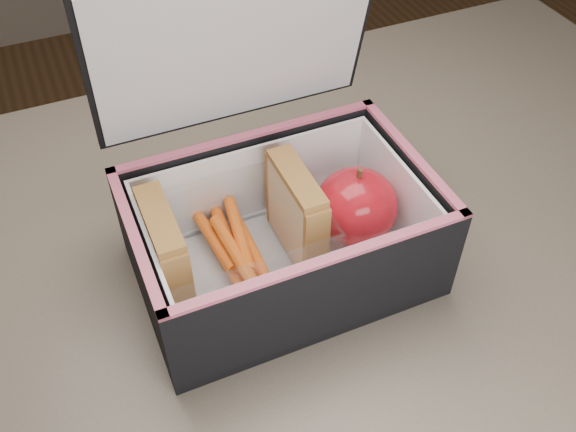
% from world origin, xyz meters
% --- Properties ---
extents(kitchen_table, '(1.20, 0.80, 0.75)m').
position_xyz_m(kitchen_table, '(0.00, 0.00, 0.66)').
color(kitchen_table, '#66594B').
rests_on(kitchen_table, ground).
extents(lunch_bag, '(0.28, 0.23, 0.28)m').
position_xyz_m(lunch_bag, '(-0.02, 0.01, 0.81)').
color(lunch_bag, black).
rests_on(lunch_bag, kitchen_table).
extents(plastic_tub, '(0.17, 0.12, 0.07)m').
position_xyz_m(plastic_tub, '(-0.06, 0.02, 0.80)').
color(plastic_tub, white).
rests_on(plastic_tub, lunch_bag).
extents(sandwich_left, '(0.02, 0.09, 0.10)m').
position_xyz_m(sandwich_left, '(-0.13, 0.02, 0.81)').
color(sandwich_left, tan).
rests_on(sandwich_left, plastic_tub).
extents(sandwich_right, '(0.02, 0.09, 0.10)m').
position_xyz_m(sandwich_right, '(0.00, 0.02, 0.81)').
color(sandwich_right, tan).
rests_on(sandwich_right, plastic_tub).
extents(carrot_sticks, '(0.05, 0.16, 0.03)m').
position_xyz_m(carrot_sticks, '(-0.06, 0.03, 0.78)').
color(carrot_sticks, '#D15C09').
rests_on(carrot_sticks, plastic_tub).
extents(paper_napkin, '(0.10, 0.10, 0.01)m').
position_xyz_m(paper_napkin, '(0.06, 0.01, 0.77)').
color(paper_napkin, white).
rests_on(paper_napkin, lunch_bag).
extents(red_apple, '(0.08, 0.08, 0.09)m').
position_xyz_m(red_apple, '(0.06, 0.01, 0.81)').
color(red_apple, maroon).
rests_on(red_apple, paper_napkin).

